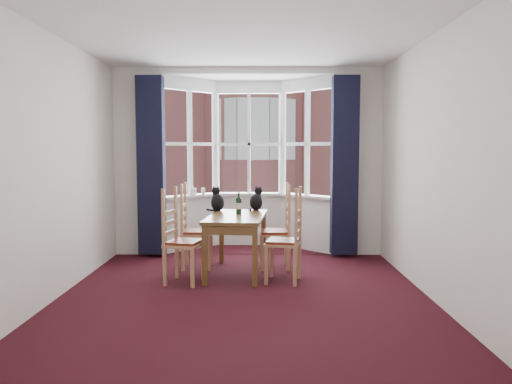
{
  "coord_description": "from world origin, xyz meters",
  "views": [
    {
      "loc": [
        0.16,
        -5.25,
        1.59
      ],
      "look_at": [
        0.13,
        1.05,
        1.05
      ],
      "focal_mm": 35.0,
      "sensor_mm": 36.0,
      "label": 1
    }
  ],
  "objects_px": {
    "chair_right_near": "(291,243)",
    "cat_right": "(256,201)",
    "candle_tall": "(194,192)",
    "dining_table": "(237,223)",
    "chair_left_far": "(190,233)",
    "cat_left": "(217,201)",
    "chair_right_far": "(281,233)",
    "wine_bottle": "(239,205)",
    "chair_left_near": "(177,243)",
    "candle_short": "(203,191)"
  },
  "relations": [
    {
      "from": "cat_right",
      "to": "dining_table",
      "type": "bearing_deg",
      "value": -113.93
    },
    {
      "from": "wine_bottle",
      "to": "candle_tall",
      "type": "bearing_deg",
      "value": 118.14
    },
    {
      "from": "wine_bottle",
      "to": "candle_tall",
      "type": "xyz_separation_m",
      "value": [
        -0.76,
        1.42,
        0.05
      ]
    },
    {
      "from": "chair_left_far",
      "to": "cat_right",
      "type": "relative_size",
      "value": 2.7
    },
    {
      "from": "chair_right_far",
      "to": "wine_bottle",
      "type": "relative_size",
      "value": 3.24
    },
    {
      "from": "dining_table",
      "to": "wine_bottle",
      "type": "xyz_separation_m",
      "value": [
        0.02,
        0.13,
        0.23
      ]
    },
    {
      "from": "chair_left_near",
      "to": "wine_bottle",
      "type": "distance_m",
      "value": 1.0
    },
    {
      "from": "chair_left_far",
      "to": "chair_right_near",
      "type": "xyz_separation_m",
      "value": [
        1.3,
        -0.72,
        0.0
      ]
    },
    {
      "from": "candle_tall",
      "to": "chair_right_near",
      "type": "bearing_deg",
      "value": -54.56
    },
    {
      "from": "dining_table",
      "to": "chair_left_far",
      "type": "bearing_deg",
      "value": 154.73
    },
    {
      "from": "cat_left",
      "to": "candle_short",
      "type": "height_order",
      "value": "cat_left"
    },
    {
      "from": "cat_left",
      "to": "wine_bottle",
      "type": "bearing_deg",
      "value": -48.6
    },
    {
      "from": "chair_right_near",
      "to": "candle_tall",
      "type": "height_order",
      "value": "candle_tall"
    },
    {
      "from": "chair_left_near",
      "to": "cat_left",
      "type": "height_order",
      "value": "cat_left"
    },
    {
      "from": "dining_table",
      "to": "chair_left_near",
      "type": "bearing_deg",
      "value": -147.22
    },
    {
      "from": "chair_right_far",
      "to": "candle_tall",
      "type": "bearing_deg",
      "value": 136.56
    },
    {
      "from": "dining_table",
      "to": "candle_tall",
      "type": "relative_size",
      "value": 12.34
    },
    {
      "from": "chair_right_near",
      "to": "cat_right",
      "type": "bearing_deg",
      "value": 112.92
    },
    {
      "from": "cat_left",
      "to": "chair_right_far",
      "type": "bearing_deg",
      "value": -11.66
    },
    {
      "from": "dining_table",
      "to": "cat_left",
      "type": "height_order",
      "value": "cat_left"
    },
    {
      "from": "chair_right_far",
      "to": "cat_right",
      "type": "distance_m",
      "value": 0.59
    },
    {
      "from": "chair_left_near",
      "to": "candle_short",
      "type": "distance_m",
      "value": 2.07
    },
    {
      "from": "chair_right_far",
      "to": "candle_short",
      "type": "xyz_separation_m",
      "value": [
        -1.18,
        1.28,
        0.45
      ]
    },
    {
      "from": "chair_right_near",
      "to": "chair_left_far",
      "type": "bearing_deg",
      "value": 150.97
    },
    {
      "from": "chair_left_far",
      "to": "cat_left",
      "type": "relative_size",
      "value": 2.64
    },
    {
      "from": "chair_right_near",
      "to": "chair_right_far",
      "type": "bearing_deg",
      "value": 96.22
    },
    {
      "from": "wine_bottle",
      "to": "candle_short",
      "type": "relative_size",
      "value": 2.61
    },
    {
      "from": "chair_left_far",
      "to": "candle_tall",
      "type": "distance_m",
      "value": 1.33
    },
    {
      "from": "chair_right_near",
      "to": "candle_tall",
      "type": "xyz_separation_m",
      "value": [
        -1.4,
        1.97,
        0.45
      ]
    },
    {
      "from": "chair_left_far",
      "to": "cat_left",
      "type": "height_order",
      "value": "cat_left"
    },
    {
      "from": "chair_left_far",
      "to": "candle_short",
      "type": "height_order",
      "value": "candle_short"
    },
    {
      "from": "chair_left_far",
      "to": "chair_right_near",
      "type": "distance_m",
      "value": 1.48
    },
    {
      "from": "chair_right_far",
      "to": "cat_right",
      "type": "relative_size",
      "value": 2.7
    },
    {
      "from": "chair_left_near",
      "to": "candle_tall",
      "type": "distance_m",
      "value": 2.04
    },
    {
      "from": "dining_table",
      "to": "chair_left_far",
      "type": "distance_m",
      "value": 0.72
    },
    {
      "from": "chair_left_far",
      "to": "candle_tall",
      "type": "bearing_deg",
      "value": 94.77
    },
    {
      "from": "chair_right_near",
      "to": "wine_bottle",
      "type": "bearing_deg",
      "value": 139.47
    },
    {
      "from": "dining_table",
      "to": "chair_left_far",
      "type": "relative_size",
      "value": 1.47
    },
    {
      "from": "dining_table",
      "to": "chair_left_near",
      "type": "relative_size",
      "value": 1.47
    },
    {
      "from": "cat_right",
      "to": "candle_short",
      "type": "relative_size",
      "value": 3.13
    },
    {
      "from": "chair_right_far",
      "to": "cat_right",
      "type": "bearing_deg",
      "value": 141.77
    },
    {
      "from": "dining_table",
      "to": "wine_bottle",
      "type": "relative_size",
      "value": 4.76
    },
    {
      "from": "chair_right_far",
      "to": "cat_right",
      "type": "xyz_separation_m",
      "value": [
        -0.34,
        0.26,
        0.41
      ]
    },
    {
      "from": "chair_right_near",
      "to": "cat_right",
      "type": "xyz_separation_m",
      "value": [
        -0.41,
        0.98,
        0.41
      ]
    },
    {
      "from": "chair_right_near",
      "to": "chair_right_far",
      "type": "height_order",
      "value": "same"
    },
    {
      "from": "chair_right_far",
      "to": "candle_short",
      "type": "relative_size",
      "value": 8.45
    },
    {
      "from": "dining_table",
      "to": "chair_right_far",
      "type": "xyz_separation_m",
      "value": [
        0.58,
        0.29,
        -0.18
      ]
    },
    {
      "from": "cat_right",
      "to": "wine_bottle",
      "type": "relative_size",
      "value": 1.2
    },
    {
      "from": "chair_right_far",
      "to": "wine_bottle",
      "type": "distance_m",
      "value": 0.71
    },
    {
      "from": "dining_table",
      "to": "chair_right_near",
      "type": "relative_size",
      "value": 1.47
    }
  ]
}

